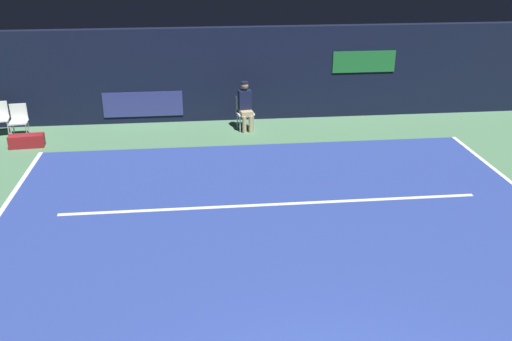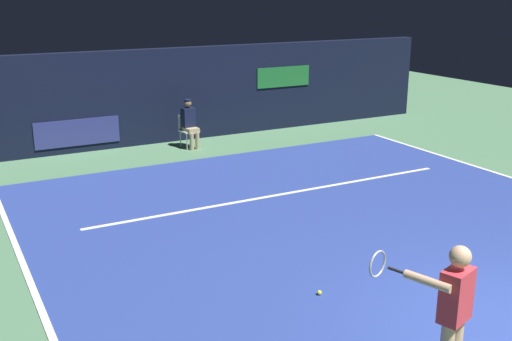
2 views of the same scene
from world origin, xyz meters
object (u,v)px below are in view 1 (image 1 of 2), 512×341
Objects in this scene: courtside_chair_far at (0,117)px; courtside_chair_near at (19,119)px; equipment_bag at (27,141)px; line_judge_on_chair at (245,105)px.

courtside_chair_near is at bearing -25.97° from courtside_chair_far.
courtside_chair_near is 1.05× the size of equipment_bag.
courtside_chair_near and courtside_chair_far have the same top height.
equipment_bag is at bearing -172.30° from line_judge_on_chair.
courtside_chair_near is at bearing 179.85° from line_judge_on_chair.
equipment_bag is at bearing -49.11° from courtside_chair_far.
courtside_chair_near is 0.62m from courtside_chair_far.
line_judge_on_chair reaches higher than courtside_chair_near.
courtside_chair_near is 0.91m from equipment_bag.
courtside_chair_near is 1.00× the size of courtside_chair_far.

